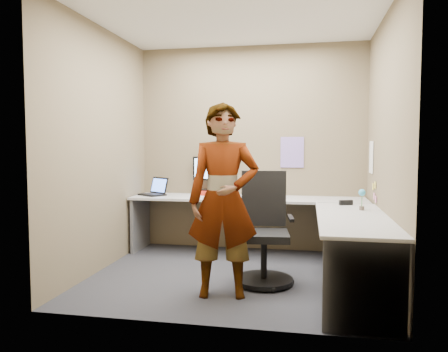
% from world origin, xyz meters
% --- Properties ---
extents(ground, '(3.00, 3.00, 0.00)m').
position_xyz_m(ground, '(0.00, 0.00, 0.00)').
color(ground, '#242429').
rests_on(ground, ground).
extents(wall_back, '(3.00, 0.00, 3.00)m').
position_xyz_m(wall_back, '(0.00, 1.30, 1.35)').
color(wall_back, brown).
rests_on(wall_back, ground).
extents(wall_right, '(0.00, 2.70, 2.70)m').
position_xyz_m(wall_right, '(1.50, 0.00, 1.35)').
color(wall_right, brown).
rests_on(wall_right, ground).
extents(wall_left, '(0.00, 2.70, 2.70)m').
position_xyz_m(wall_left, '(-1.50, 0.00, 1.35)').
color(wall_left, brown).
rests_on(wall_left, ground).
extents(ceiling, '(3.00, 3.00, 0.00)m').
position_xyz_m(ceiling, '(0.00, 0.00, 2.70)').
color(ceiling, white).
rests_on(ceiling, wall_back).
extents(desk, '(2.98, 2.58, 0.73)m').
position_xyz_m(desk, '(0.44, 0.39, 0.59)').
color(desk, '#BABABA').
rests_on(desk, ground).
extents(paper_ream, '(0.32, 0.25, 0.06)m').
position_xyz_m(paper_ream, '(-0.53, 1.15, 0.76)').
color(paper_ream, '#B52112').
rests_on(paper_ream, desk).
extents(monitor, '(0.48, 0.16, 0.45)m').
position_xyz_m(monitor, '(-0.53, 1.17, 1.06)').
color(monitor, black).
rests_on(monitor, paper_ream).
extents(laptop, '(0.42, 0.41, 0.23)m').
position_xyz_m(laptop, '(-1.23, 1.00, 0.79)').
color(laptop, black).
rests_on(laptop, desk).
extents(trackball_mouse, '(0.12, 0.08, 0.07)m').
position_xyz_m(trackball_mouse, '(-0.15, 0.82, 0.76)').
color(trackball_mouse, '#B7B7BC').
rests_on(trackball_mouse, desk).
extents(origami, '(0.10, 0.10, 0.06)m').
position_xyz_m(origami, '(-0.35, 0.84, 0.76)').
color(origami, white).
rests_on(origami, desk).
extents(stapler, '(0.15, 0.09, 0.05)m').
position_xyz_m(stapler, '(1.18, 0.47, 0.76)').
color(stapler, black).
rests_on(stapler, desk).
extents(flower, '(0.07, 0.07, 0.22)m').
position_xyz_m(flower, '(1.30, 0.11, 0.87)').
color(flower, brown).
rests_on(flower, desk).
extents(calendar_purple, '(0.30, 0.01, 0.40)m').
position_xyz_m(calendar_purple, '(0.55, 1.29, 1.30)').
color(calendar_purple, '#846BB7').
rests_on(calendar_purple, wall_back).
extents(calendar_white, '(0.01, 0.28, 0.38)m').
position_xyz_m(calendar_white, '(1.49, 0.90, 1.25)').
color(calendar_white, white).
rests_on(calendar_white, wall_right).
extents(sticky_note_a, '(0.01, 0.07, 0.07)m').
position_xyz_m(sticky_note_a, '(1.49, 0.55, 0.95)').
color(sticky_note_a, '#F2E059').
rests_on(sticky_note_a, wall_right).
extents(sticky_note_b, '(0.01, 0.07, 0.07)m').
position_xyz_m(sticky_note_b, '(1.49, 0.60, 0.82)').
color(sticky_note_b, pink).
rests_on(sticky_note_b, wall_right).
extents(sticky_note_c, '(0.01, 0.07, 0.07)m').
position_xyz_m(sticky_note_c, '(1.49, 0.48, 0.80)').
color(sticky_note_c, pink).
rests_on(sticky_note_c, wall_right).
extents(sticky_note_d, '(0.01, 0.07, 0.07)m').
position_xyz_m(sticky_note_d, '(1.49, 0.70, 0.92)').
color(sticky_note_d, '#F2E059').
rests_on(sticky_note_d, wall_right).
extents(office_chair, '(0.60, 0.59, 1.11)m').
position_xyz_m(office_chair, '(0.33, -0.14, 0.45)').
color(office_chair, black).
rests_on(office_chair, ground).
extents(person, '(0.71, 0.54, 1.78)m').
position_xyz_m(person, '(0.00, -0.60, 0.89)').
color(person, '#999399').
rests_on(person, ground).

